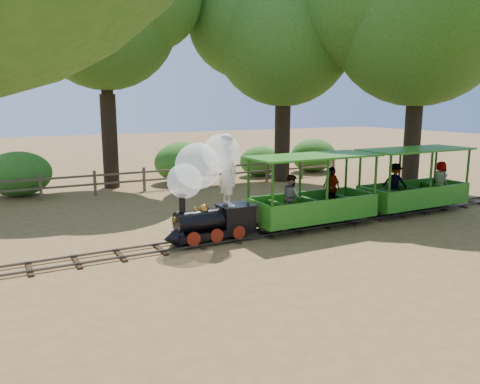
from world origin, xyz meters
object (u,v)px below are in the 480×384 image
locomotive (207,181)px  fence (167,176)px  carriage_front (312,199)px  carriage_rear (413,187)px

locomotive → fence: 8.18m
carriage_front → fence: carriage_front is taller
locomotive → carriage_front: bearing=-0.8°
carriage_rear → fence: 9.90m
locomotive → carriage_rear: locomotive is taller
carriage_rear → fence: size_ratio=0.22×
locomotive → carriage_rear: (7.55, -0.02, -0.80)m
locomotive → carriage_rear: bearing=-0.2°
locomotive → fence: size_ratio=0.16×
fence → carriage_front: bearing=-78.2°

